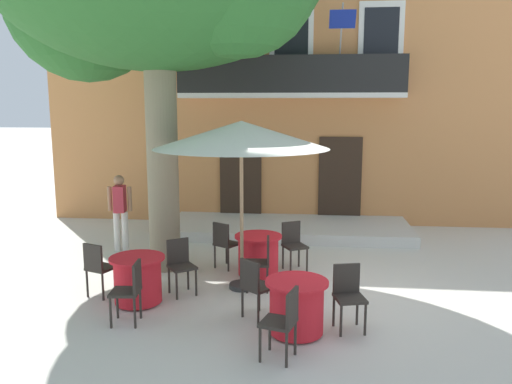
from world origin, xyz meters
TOP-DOWN VIEW (x-y plane):
  - ground_plane at (0.00, 0.00)m, footprint 120.00×120.00m
  - building_facade at (-0.87, 6.99)m, footprint 13.00×5.09m
  - entrance_step_platform at (-0.87, 3.90)m, footprint 5.88×2.21m
  - cafe_table_near_tree at (-0.52, -1.66)m, footprint 0.86×0.86m
  - cafe_chair_near_tree_0 at (-1.14, -1.22)m, footprint 0.56×0.56m
  - cafe_chair_near_tree_1 at (-0.66, -2.40)m, footprint 0.50×0.50m
  - cafe_chair_near_tree_2 at (0.19, -1.41)m, footprint 0.48×0.48m
  - cafe_table_middle at (-3.04, -0.82)m, footprint 0.86×0.86m
  - cafe_chair_middle_0 at (-2.89, -1.55)m, footprint 0.44×0.44m
  - cafe_chair_middle_1 at (-2.48, -0.31)m, footprint 0.56×0.56m
  - cafe_chair_middle_2 at (-3.76, -0.61)m, footprint 0.52×0.52m
  - cafe_table_front at (-1.28, 0.72)m, footprint 0.86×0.86m
  - cafe_chair_front_0 at (-0.65, 1.13)m, footprint 0.54×0.54m
  - cafe_chair_front_1 at (-1.96, 1.05)m, footprint 0.55×0.55m
  - cafe_chair_front_2 at (-1.15, -0.02)m, footprint 0.43×0.43m
  - cafe_umbrella at (-1.49, 0.02)m, footprint 2.90×2.90m
  - ground_planter_left at (-4.16, 3.80)m, footprint 0.34×0.34m
  - pedestrian_near_entrance at (-4.37, 2.04)m, footprint 0.53×0.37m

SIDE VIEW (x-z plane):
  - ground_plane at x=0.00m, z-range 0.00..0.00m
  - entrance_step_platform at x=-0.87m, z-range 0.00..0.25m
  - ground_planter_left at x=-4.16m, z-range 0.03..0.60m
  - cafe_table_near_tree at x=-0.52m, z-range 0.01..0.77m
  - cafe_table_middle at x=-3.04m, z-range 0.01..0.77m
  - cafe_table_front at x=-1.28m, z-range 0.01..0.77m
  - cafe_chair_near_tree_0 at x=-1.14m, z-range 0.07..0.98m
  - cafe_chair_near_tree_1 at x=-0.66m, z-range 0.07..0.98m
  - cafe_chair_near_tree_2 at x=0.19m, z-range 0.07..0.98m
  - cafe_chair_middle_0 at x=-2.89m, z-range 0.07..0.98m
  - cafe_chair_middle_1 at x=-2.48m, z-range 0.07..0.98m
  - cafe_chair_middle_2 at x=-3.76m, z-range 0.07..0.98m
  - cafe_chair_front_0 at x=-0.65m, z-range 0.07..0.98m
  - cafe_chair_front_1 at x=-1.96m, z-range 0.07..0.98m
  - cafe_chair_front_2 at x=-1.15m, z-range 0.07..0.98m
  - pedestrian_near_entrance at x=-4.37m, z-range 0.11..1.75m
  - cafe_umbrella at x=-1.49m, z-range 1.19..4.04m
  - building_facade at x=-0.87m, z-range 0.00..7.50m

